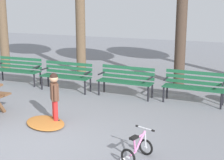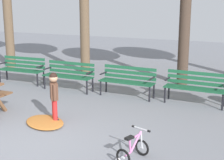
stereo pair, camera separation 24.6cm
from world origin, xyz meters
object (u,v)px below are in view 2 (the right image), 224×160
object	(u,v)px
child_standing	(54,93)
kids_bicycle	(133,150)
park_bench_left	(69,74)
park_bench_far_right	(196,85)
park_bench_far_left	(22,68)
park_bench_right	(128,79)

from	to	relation	value
child_standing	kids_bicycle	distance (m)	2.61
park_bench_left	park_bench_far_right	size ratio (longest dim) A/B	0.99
park_bench_far_left	child_standing	xyz separation A→B (m)	(3.06, -2.66, 0.16)
park_bench_right	child_standing	distance (m)	2.71
park_bench_far_left	child_standing	bearing A→B (deg)	-41.00
park_bench_right	kids_bicycle	world-z (taller)	park_bench_right
park_bench_far_right	child_standing	xyz separation A→B (m)	(-2.65, -2.67, 0.16)
park_bench_far_left	park_bench_left	bearing A→B (deg)	-4.21
park_bench_left	child_standing	size ratio (longest dim) A/B	1.41
park_bench_far_left	park_bench_right	xyz separation A→B (m)	(3.81, -0.06, 0.00)
park_bench_left	kids_bicycle	xyz separation A→B (m)	(3.48, -3.60, -0.31)
park_bench_left	park_bench_right	distance (m)	1.90
kids_bicycle	park_bench_far_left	bearing A→B (deg)	145.19
park_bench_far_right	park_bench_left	bearing A→B (deg)	-177.74
park_bench_far_left	park_bench_left	world-z (taller)	same
park_bench_far_left	child_standing	size ratio (longest dim) A/B	1.42
park_bench_right	park_bench_far_right	bearing A→B (deg)	2.03
park_bench_right	park_bench_left	bearing A→B (deg)	-177.52
park_bench_left	park_bench_far_right	world-z (taller)	same
park_bench_far_left	kids_bicycle	world-z (taller)	park_bench_far_left
kids_bicycle	park_bench_far_right	bearing A→B (deg)	85.08
park_bench_far_left	park_bench_far_right	bearing A→B (deg)	0.10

